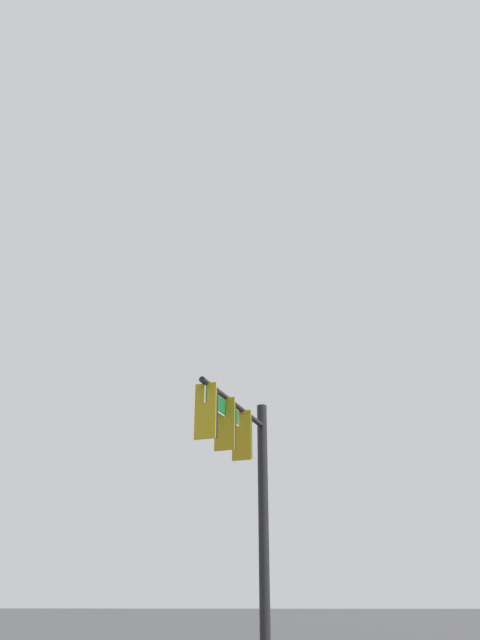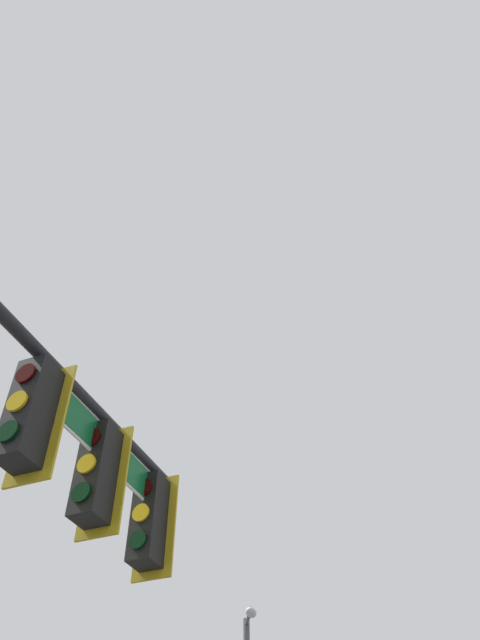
# 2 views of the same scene
# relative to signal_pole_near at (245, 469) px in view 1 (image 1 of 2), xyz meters

# --- Properties ---
(signal_pole_near) EXTENTS (4.39, 1.32, 6.50)m
(signal_pole_near) POSITION_rel_signal_pole_near_xyz_m (0.00, 0.00, 0.00)
(signal_pole_near) COLOR black
(signal_pole_near) RESTS_ON ground_plane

